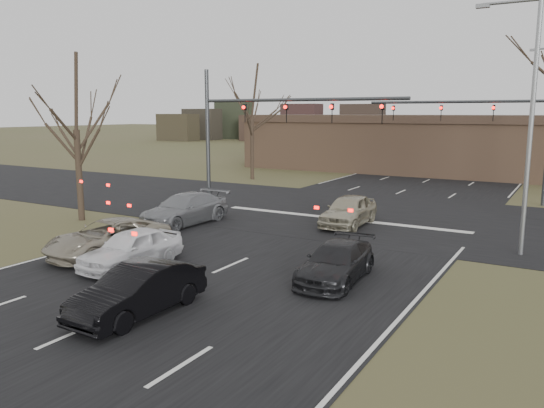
{
  "coord_description": "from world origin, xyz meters",
  "views": [
    {
      "loc": [
        10.72,
        -12.4,
        5.53
      ],
      "look_at": [
        0.43,
        5.25,
        2.0
      ],
      "focal_mm": 35.0,
      "sensor_mm": 36.0,
      "label": 1
    }
  ],
  "objects_px": {
    "building": "(470,145)",
    "car_grey_ahead": "(184,209)",
    "car_black_hatch": "(138,290)",
    "mast_arm_far": "(499,121)",
    "streetlight_right_near": "(527,111)",
    "car_silver_ahead": "(349,210)",
    "mast_arm_near": "(254,121)",
    "car_charcoal_sedan": "(336,262)",
    "car_silver_suv": "(108,238)",
    "car_white_sedan": "(131,248)"
  },
  "relations": [
    {
      "from": "building",
      "to": "car_grey_ahead",
      "type": "xyz_separation_m",
      "value": [
        -8.2,
        -30.08,
        -1.9
      ]
    },
    {
      "from": "car_black_hatch",
      "to": "car_silver_ahead",
      "type": "relative_size",
      "value": 0.93
    },
    {
      "from": "mast_arm_far",
      "to": "car_grey_ahead",
      "type": "relative_size",
      "value": 2.12
    },
    {
      "from": "building",
      "to": "car_charcoal_sedan",
      "type": "xyz_separation_m",
      "value": [
        2.0,
        -34.62,
        -2.04
      ]
    },
    {
      "from": "car_silver_ahead",
      "to": "streetlight_right_near",
      "type": "bearing_deg",
      "value": -14.62
    },
    {
      "from": "car_silver_suv",
      "to": "car_grey_ahead",
      "type": "xyz_separation_m",
      "value": [
        -1.23,
        6.12,
        0.07
      ]
    },
    {
      "from": "mast_arm_far",
      "to": "car_silver_suv",
      "type": "xyz_separation_m",
      "value": [
        -11.16,
        -21.21,
        -4.32
      ]
    },
    {
      "from": "car_silver_suv",
      "to": "car_charcoal_sedan",
      "type": "distance_m",
      "value": 9.12
    },
    {
      "from": "car_black_hatch",
      "to": "mast_arm_far",
      "type": "bearing_deg",
      "value": 78.17
    },
    {
      "from": "mast_arm_near",
      "to": "car_silver_suv",
      "type": "xyz_separation_m",
      "value": [
        0.25,
        -11.21,
        -4.38
      ]
    },
    {
      "from": "mast_arm_far",
      "to": "car_silver_suv",
      "type": "height_order",
      "value": "mast_arm_far"
    },
    {
      "from": "building",
      "to": "mast_arm_near",
      "type": "xyz_separation_m",
      "value": [
        -7.23,
        -25.0,
        2.41
      ]
    },
    {
      "from": "car_charcoal_sedan",
      "to": "car_white_sedan",
      "type": "bearing_deg",
      "value": -165.86
    },
    {
      "from": "mast_arm_near",
      "to": "car_charcoal_sedan",
      "type": "bearing_deg",
      "value": -46.19
    },
    {
      "from": "mast_arm_near",
      "to": "car_silver_ahead",
      "type": "relative_size",
      "value": 2.69
    },
    {
      "from": "mast_arm_near",
      "to": "mast_arm_far",
      "type": "bearing_deg",
      "value": 41.22
    },
    {
      "from": "mast_arm_far",
      "to": "car_charcoal_sedan",
      "type": "xyz_separation_m",
      "value": [
        -2.18,
        -19.62,
        -4.39
      ]
    },
    {
      "from": "streetlight_right_near",
      "to": "mast_arm_near",
      "type": "bearing_deg",
      "value": 167.95
    },
    {
      "from": "car_silver_suv",
      "to": "car_silver_ahead",
      "type": "height_order",
      "value": "car_silver_ahead"
    },
    {
      "from": "mast_arm_near",
      "to": "car_charcoal_sedan",
      "type": "height_order",
      "value": "mast_arm_near"
    },
    {
      "from": "car_white_sedan",
      "to": "car_silver_ahead",
      "type": "xyz_separation_m",
      "value": [
        4.05,
        10.65,
        0.07
      ]
    },
    {
      "from": "mast_arm_far",
      "to": "streetlight_right_near",
      "type": "bearing_deg",
      "value": -78.53
    },
    {
      "from": "car_grey_ahead",
      "to": "car_silver_ahead",
      "type": "height_order",
      "value": "car_silver_ahead"
    },
    {
      "from": "car_silver_suv",
      "to": "car_white_sedan",
      "type": "bearing_deg",
      "value": -13.16
    },
    {
      "from": "car_grey_ahead",
      "to": "car_silver_ahead",
      "type": "relative_size",
      "value": 1.16
    },
    {
      "from": "building",
      "to": "streetlight_right_near",
      "type": "relative_size",
      "value": 4.24
    },
    {
      "from": "building",
      "to": "car_grey_ahead",
      "type": "relative_size",
      "value": 8.08
    },
    {
      "from": "mast_arm_near",
      "to": "car_black_hatch",
      "type": "bearing_deg",
      "value": -69.32
    },
    {
      "from": "mast_arm_near",
      "to": "car_white_sedan",
      "type": "xyz_separation_m",
      "value": [
        2.23,
        -11.94,
        -4.37
      ]
    },
    {
      "from": "car_charcoal_sedan",
      "to": "car_grey_ahead",
      "type": "xyz_separation_m",
      "value": [
        -10.2,
        4.54,
        0.14
      ]
    },
    {
      "from": "building",
      "to": "car_white_sedan",
      "type": "xyz_separation_m",
      "value": [
        -5.0,
        -36.94,
        -1.96
      ]
    },
    {
      "from": "car_silver_suv",
      "to": "car_silver_ahead",
      "type": "distance_m",
      "value": 11.6
    },
    {
      "from": "mast_arm_far",
      "to": "car_charcoal_sedan",
      "type": "bearing_deg",
      "value": -96.35
    },
    {
      "from": "car_grey_ahead",
      "to": "car_silver_ahead",
      "type": "xyz_separation_m",
      "value": [
        7.25,
        3.79,
        0.01
      ]
    },
    {
      "from": "mast_arm_far",
      "to": "car_silver_ahead",
      "type": "distance_m",
      "value": 13.11
    },
    {
      "from": "building",
      "to": "streetlight_right_near",
      "type": "xyz_separation_m",
      "value": [
        6.82,
        -28.0,
        2.92
      ]
    },
    {
      "from": "car_silver_ahead",
      "to": "mast_arm_far",
      "type": "bearing_deg",
      "value": 63.34
    },
    {
      "from": "building",
      "to": "car_grey_ahead",
      "type": "height_order",
      "value": "building"
    },
    {
      "from": "car_charcoal_sedan",
      "to": "car_black_hatch",
      "type": "bearing_deg",
      "value": -126.41
    },
    {
      "from": "mast_arm_near",
      "to": "car_grey_ahead",
      "type": "distance_m",
      "value": 6.73
    },
    {
      "from": "building",
      "to": "mast_arm_far",
      "type": "height_order",
      "value": "mast_arm_far"
    },
    {
      "from": "mast_arm_near",
      "to": "car_silver_suv",
      "type": "relative_size",
      "value": 2.42
    },
    {
      "from": "car_silver_ahead",
      "to": "car_grey_ahead",
      "type": "bearing_deg",
      "value": -154.67
    },
    {
      "from": "car_silver_suv",
      "to": "car_silver_ahead",
      "type": "xyz_separation_m",
      "value": [
        6.03,
        9.91,
        0.07
      ]
    },
    {
      "from": "car_silver_ahead",
      "to": "mast_arm_near",
      "type": "bearing_deg",
      "value": 166.13
    },
    {
      "from": "car_white_sedan",
      "to": "car_grey_ahead",
      "type": "distance_m",
      "value": 7.57
    },
    {
      "from": "streetlight_right_near",
      "to": "car_silver_suv",
      "type": "bearing_deg",
      "value": -149.26
    },
    {
      "from": "mast_arm_far",
      "to": "mast_arm_near",
      "type": "bearing_deg",
      "value": -138.78
    },
    {
      "from": "streetlight_right_near",
      "to": "car_white_sedan",
      "type": "relative_size",
      "value": 2.42
    },
    {
      "from": "building",
      "to": "car_charcoal_sedan",
      "type": "height_order",
      "value": "building"
    }
  ]
}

